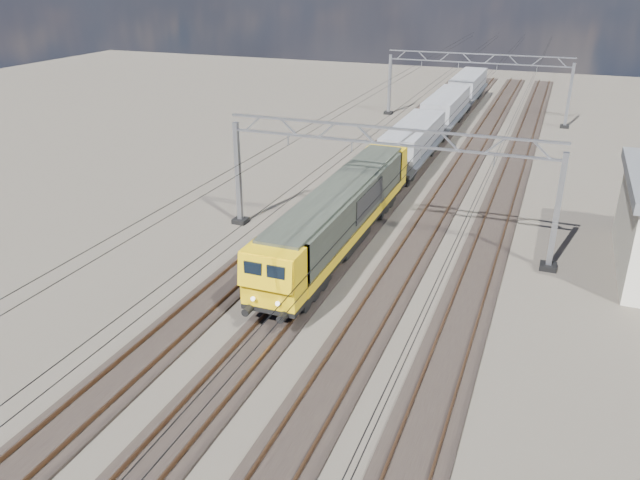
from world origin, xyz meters
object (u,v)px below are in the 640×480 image
(hopper_wagon_lead, at_px, (413,141))
(catenary_gantry_far, at_px, (476,84))
(catenary_gantry_mid, at_px, (384,182))
(locomotive, at_px, (342,212))
(hopper_wagon_third, at_px, (468,86))
(hopper_wagon_mid, at_px, (446,109))

(hopper_wagon_lead, bearing_deg, catenary_gantry_far, 84.24)
(catenary_gantry_mid, distance_m, hopper_wagon_lead, 16.36)
(catenary_gantry_far, xyz_separation_m, hopper_wagon_lead, (-2.00, -19.85, -1.67))
(locomotive, xyz_separation_m, hopper_wagon_third, (-0.00, 46.10, -0.09))
(catenary_gantry_mid, bearing_deg, locomotive, -142.39)
(hopper_wagon_mid, relative_size, hopper_wagon_third, 1.00)
(catenary_gantry_far, bearing_deg, hopper_wagon_third, 103.16)
(catenary_gantry_far, xyz_separation_m, hopper_wagon_third, (-2.00, 8.55, -1.67))
(locomotive, relative_size, hopper_wagon_mid, 1.62)
(hopper_wagon_lead, bearing_deg, hopper_wagon_mid, 90.00)
(hopper_wagon_third, bearing_deg, catenary_gantry_mid, -87.43)
(catenary_gantry_far, bearing_deg, locomotive, -93.05)
(catenary_gantry_far, relative_size, hopper_wagon_mid, 1.53)
(hopper_wagon_lead, bearing_deg, locomotive, -90.00)
(hopper_wagon_mid, bearing_deg, locomotive, -90.00)
(catenary_gantry_mid, xyz_separation_m, catenary_gantry_far, (0.00, 36.00, 0.00))
(catenary_gantry_far, xyz_separation_m, locomotive, (-2.00, -37.54, -1.58))
(catenary_gantry_far, relative_size, locomotive, 0.94)
(catenary_gantry_far, xyz_separation_m, hopper_wagon_mid, (-2.00, -5.65, -1.67))
(hopper_wagon_lead, xyz_separation_m, hopper_wagon_third, (0.00, 28.40, 0.00))
(hopper_wagon_mid, bearing_deg, catenary_gantry_far, 70.49)
(catenary_gantry_far, distance_m, hopper_wagon_third, 8.94)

